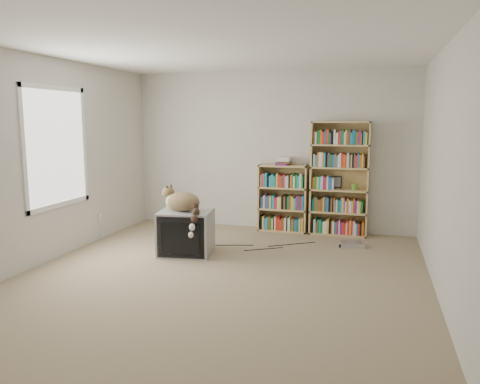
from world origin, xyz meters
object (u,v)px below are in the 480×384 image
(crt_tv, at_px, (186,232))
(bookcase_short, at_px, (283,200))
(bookcase_tall, at_px, (339,181))
(dvd_player, at_px, (351,244))
(cat, at_px, (184,205))

(crt_tv, bearing_deg, bookcase_short, 50.51)
(bookcase_tall, xyz_separation_m, bookcase_short, (-0.86, -0.00, -0.34))
(bookcase_tall, bearing_deg, dvd_player, -70.85)
(bookcase_short, bearing_deg, cat, -119.05)
(crt_tv, bearing_deg, bookcase_tall, 32.99)
(crt_tv, distance_m, cat, 0.39)
(cat, bearing_deg, dvd_player, 36.79)
(cat, bearing_deg, crt_tv, 111.31)
(bookcase_short, bearing_deg, bookcase_tall, 0.01)
(cat, distance_m, bookcase_short, 1.97)
(cat, height_order, bookcase_tall, bookcase_tall)
(bookcase_tall, bearing_deg, crt_tv, -138.40)
(cat, distance_m, bookcase_tall, 2.50)
(crt_tv, distance_m, bookcase_tall, 2.50)
(crt_tv, relative_size, bookcase_short, 0.71)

